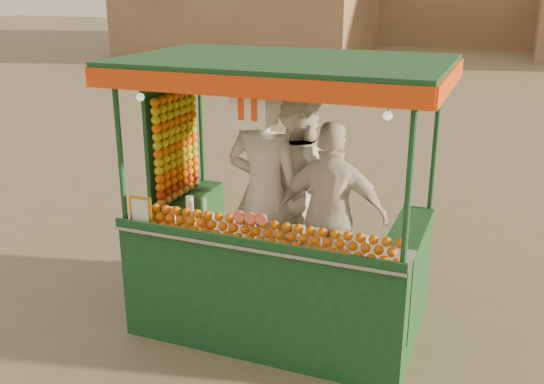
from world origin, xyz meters
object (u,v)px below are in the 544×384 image
at_px(vendor_left, 264,194).
at_px(vendor_right, 331,216).
at_px(juice_cart, 272,246).
at_px(vendor_middle, 300,186).

relative_size(vendor_left, vendor_right, 1.15).
distance_m(juice_cart, vendor_middle, 0.61).
bearing_deg(vendor_middle, vendor_left, 104.24).
bearing_deg(vendor_right, vendor_middle, -45.72).
relative_size(juice_cart, vendor_right, 1.62).
xyz_separation_m(juice_cart, vendor_right, (0.49, 0.12, 0.31)).
bearing_deg(juice_cart, vendor_left, 135.04).
bearing_deg(vendor_left, vendor_middle, -122.57).
relative_size(vendor_middle, vendor_right, 1.15).
distance_m(vendor_left, vendor_middle, 0.39).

